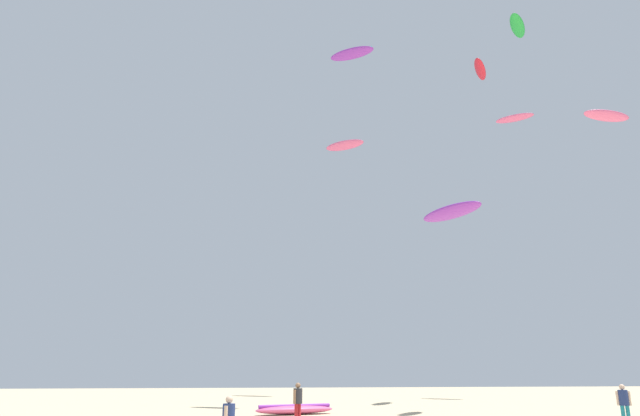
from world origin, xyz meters
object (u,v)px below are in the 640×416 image
(kite_grounded_near, at_px, (295,410))
(kite_aloft_1, at_px, (345,145))
(kite_aloft_6, at_px, (517,26))
(person_left, at_px, (298,400))
(kite_aloft_5, at_px, (352,54))
(kite_aloft_4, at_px, (515,118))
(person_midground, at_px, (624,402))
(kite_aloft_3, at_px, (480,69))
(kite_aloft_2, at_px, (607,116))
(kite_aloft_0, at_px, (451,212))

(kite_grounded_near, height_order, kite_aloft_1, kite_aloft_1)
(kite_aloft_6, bearing_deg, kite_aloft_1, 114.01)
(person_left, relative_size, kite_aloft_5, 0.49)
(kite_aloft_4, bearing_deg, person_midground, -109.37)
(kite_aloft_3, bearing_deg, kite_aloft_2, -77.95)
(kite_grounded_near, bearing_deg, kite_aloft_5, 54.66)
(kite_aloft_5, bearing_deg, kite_aloft_0, -73.73)
(kite_aloft_0, relative_size, kite_aloft_4, 1.22)
(kite_aloft_1, xyz_separation_m, kite_aloft_4, (14.93, -6.21, 0.82))
(kite_grounded_near, distance_m, kite_aloft_0, 13.04)
(kite_aloft_1, xyz_separation_m, kite_aloft_3, (9.73, -11.35, 2.59))
(person_left, xyz_separation_m, kite_aloft_0, (7.76, 0.91, 8.94))
(person_left, xyz_separation_m, kite_aloft_4, (21.17, 19.45, 23.49))
(person_left, distance_m, kite_aloft_4, 37.12)
(kite_aloft_3, bearing_deg, kite_aloft_1, 130.60)
(person_left, relative_size, kite_aloft_6, 0.54)
(kite_aloft_1, relative_size, kite_aloft_5, 1.16)
(kite_aloft_3, bearing_deg, person_midground, -98.42)
(kite_aloft_5, xyz_separation_m, kite_aloft_6, (10.42, -5.73, -0.68))
(person_left, height_order, kite_aloft_4, kite_aloft_4)
(person_left, bearing_deg, kite_aloft_5, 110.68)
(kite_aloft_0, height_order, kite_aloft_5, kite_aloft_5)
(person_midground, relative_size, kite_aloft_2, 0.50)
(kite_aloft_2, bearing_deg, kite_aloft_0, -169.74)
(kite_grounded_near, relative_size, kite_aloft_0, 1.07)
(person_midground, distance_m, kite_aloft_0, 11.13)
(kite_grounded_near, bearing_deg, kite_aloft_2, -7.65)
(kite_aloft_0, distance_m, kite_aloft_5, 18.95)
(kite_aloft_6, bearing_deg, person_midground, -100.94)
(kite_aloft_2, distance_m, kite_aloft_6, 9.08)
(kite_aloft_3, xyz_separation_m, kite_aloft_4, (5.20, 5.14, -1.77))
(kite_aloft_2, height_order, kite_aloft_4, kite_aloft_4)
(person_midground, bearing_deg, kite_aloft_3, -162.84)
(kite_aloft_1, bearing_deg, kite_grounded_near, -106.46)
(kite_aloft_3, relative_size, kite_aloft_4, 1.13)
(person_left, bearing_deg, kite_aloft_2, 51.41)
(kite_aloft_1, height_order, kite_aloft_4, kite_aloft_4)
(kite_aloft_0, height_order, kite_aloft_2, kite_aloft_2)
(person_midground, distance_m, person_left, 13.70)
(person_left, xyz_separation_m, kite_aloft_3, (15.97, 14.31, 25.26))
(kite_aloft_4, relative_size, kite_aloft_5, 0.95)
(kite_grounded_near, relative_size, kite_aloft_2, 1.32)
(kite_aloft_3, bearing_deg, kite_aloft_5, -166.24)
(kite_aloft_6, bearing_deg, kite_grounded_near, -177.93)
(kite_aloft_0, height_order, kite_aloft_3, kite_aloft_3)
(kite_grounded_near, xyz_separation_m, kite_aloft_1, (6.02, 20.38, 23.43))
(kite_aloft_1, relative_size, kite_aloft_4, 1.22)
(kite_aloft_5, bearing_deg, person_midground, -57.58)
(kite_aloft_2, bearing_deg, kite_aloft_5, 147.66)
(kite_aloft_1, bearing_deg, person_left, -103.66)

